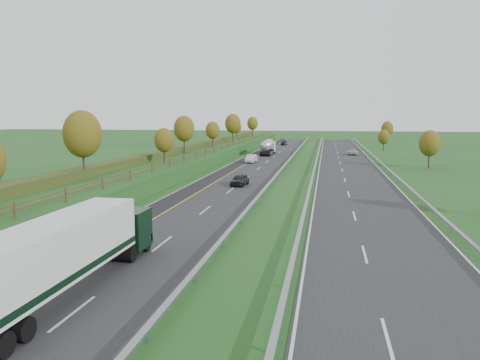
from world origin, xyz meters
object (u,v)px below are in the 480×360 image
Objects in this scene: car_dark_near at (240,180)px; car_silver_mid at (251,159)px; car_oncoming at (353,152)px; car_small_far at (284,143)px; box_lorry at (68,251)px; road_tanker at (268,147)px.

car_silver_mid is (-3.21, 29.36, 0.03)m from car_dark_near.
car_oncoming is at bearing 50.69° from car_silver_mid.
car_small_far is at bearing 91.99° from car_silver_mid.
road_tanker is (-0.67, 86.69, -0.47)m from box_lorry.
car_small_far reaches higher than car_oncoming.
box_lorry is 3.47× the size of car_small_far.
car_oncoming is at bearing 8.27° from road_tanker.
car_silver_mid reaches higher than car_dark_near.
box_lorry is 3.42× the size of car_oncoming.
road_tanker is 19.58m from car_oncoming.
road_tanker is at bearing 90.89° from car_silver_mid.
car_small_far is at bearing 89.18° from road_tanker.
car_oncoming is at bearing -65.69° from car_small_far.
car_small_far is at bearing 90.07° from box_lorry.
car_silver_mid is (-0.83, -19.05, -1.05)m from road_tanker.
car_dark_near is 0.91× the size of car_oncoming.
box_lorry reaches higher than road_tanker.
road_tanker is at bearing 13.50° from car_oncoming.
box_lorry is 91.44m from car_oncoming.
box_lorry is 1.45× the size of road_tanker.
car_oncoming is at bearing 76.78° from car_dark_near.
car_dark_near is at bearing -94.28° from car_small_far.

